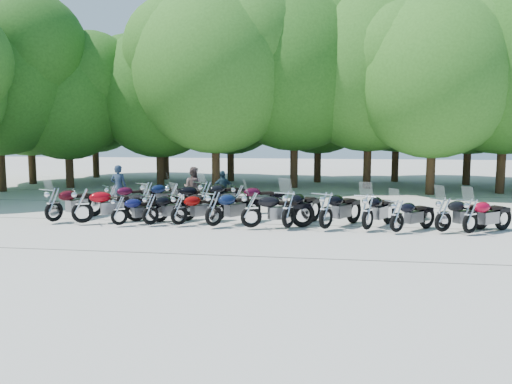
# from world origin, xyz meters

# --- Properties ---
(ground) EXTENTS (90.00, 90.00, 0.00)m
(ground) POSITION_xyz_m (0.00, 0.00, 0.00)
(ground) COLOR #A8A397
(ground) RESTS_ON ground
(tree_0) EXTENTS (7.50, 7.50, 9.21)m
(tree_0) POSITION_xyz_m (-15.42, 12.98, 5.45)
(tree_0) COLOR #3A2614
(tree_0) RESTS_ON ground
(tree_1) EXTENTS (6.97, 6.97, 8.55)m
(tree_1) POSITION_xyz_m (-12.04, 11.24, 5.06)
(tree_1) COLOR #3A2614
(tree_1) RESTS_ON ground
(tree_2) EXTENTS (7.31, 7.31, 8.97)m
(tree_2) POSITION_xyz_m (-7.25, 12.84, 5.31)
(tree_2) COLOR #3A2614
(tree_2) RESTS_ON ground
(tree_3) EXTENTS (8.70, 8.70, 10.67)m
(tree_3) POSITION_xyz_m (-3.57, 11.24, 6.32)
(tree_3) COLOR #3A2614
(tree_3) RESTS_ON ground
(tree_4) EXTENTS (9.13, 9.13, 11.20)m
(tree_4) POSITION_xyz_m (0.54, 13.09, 6.64)
(tree_4) COLOR #3A2614
(tree_4) RESTS_ON ground
(tree_5) EXTENTS (9.04, 9.04, 11.10)m
(tree_5) POSITION_xyz_m (4.61, 13.20, 6.57)
(tree_5) COLOR #3A2614
(tree_5) RESTS_ON ground
(tree_6) EXTENTS (8.00, 8.00, 9.82)m
(tree_6) POSITION_xyz_m (7.55, 10.82, 5.81)
(tree_6) COLOR #3A2614
(tree_6) RESTS_ON ground
(tree_7) EXTENTS (8.79, 8.79, 10.79)m
(tree_7) POSITION_xyz_m (11.20, 11.78, 6.39)
(tree_7) COLOR #3A2614
(tree_7) RESTS_ON ground
(tree_9) EXTENTS (7.59, 7.59, 9.32)m
(tree_9) POSITION_xyz_m (-13.53, 17.59, 5.52)
(tree_9) COLOR #3A2614
(tree_9) RESTS_ON ground
(tree_10) EXTENTS (7.78, 7.78, 9.55)m
(tree_10) POSITION_xyz_m (-8.29, 16.97, 5.66)
(tree_10) COLOR #3A2614
(tree_10) RESTS_ON ground
(tree_11) EXTENTS (7.56, 7.56, 9.28)m
(tree_11) POSITION_xyz_m (-3.76, 16.43, 5.49)
(tree_11) COLOR #3A2614
(tree_11) RESTS_ON ground
(tree_12) EXTENTS (7.88, 7.88, 9.67)m
(tree_12) POSITION_xyz_m (1.80, 16.47, 5.72)
(tree_12) COLOR #3A2614
(tree_12) RESTS_ON ground
(tree_13) EXTENTS (8.31, 8.31, 10.20)m
(tree_13) POSITION_xyz_m (6.69, 17.47, 6.04)
(tree_13) COLOR #3A2614
(tree_13) RESTS_ON ground
(tree_14) EXTENTS (8.02, 8.02, 9.84)m
(tree_14) POSITION_xyz_m (10.68, 16.09, 5.83)
(tree_14) COLOR #3A2614
(tree_14) RESTS_ON ground
(motorcycle_0) EXTENTS (1.66, 2.56, 1.39)m
(motorcycle_0) POSITION_xyz_m (-6.88, 0.59, 0.70)
(motorcycle_0) COLOR #39070F
(motorcycle_0) RESTS_ON ground
(motorcycle_1) EXTENTS (2.52, 1.97, 1.41)m
(motorcycle_1) POSITION_xyz_m (-5.77, 0.46, 0.71)
(motorcycle_1) COLOR #92050E
(motorcycle_1) RESTS_ON ground
(motorcycle_2) EXTENTS (1.88, 1.86, 1.15)m
(motorcycle_2) POSITION_xyz_m (-4.41, 0.34, 0.57)
(motorcycle_2) COLOR #0D103C
(motorcycle_2) RESTS_ON ground
(motorcycle_3) EXTENTS (1.84, 2.13, 1.23)m
(motorcycle_3) POSITION_xyz_m (-3.42, 0.56, 0.61)
(motorcycle_3) COLOR black
(motorcycle_3) RESTS_ON ground
(motorcycle_4) EXTENTS (1.96, 2.10, 1.25)m
(motorcycle_4) POSITION_xyz_m (-2.46, 0.63, 0.62)
(motorcycle_4) COLOR #770504
(motorcycle_4) RESTS_ON ground
(motorcycle_5) EXTENTS (2.04, 2.36, 1.36)m
(motorcycle_5) POSITION_xyz_m (-1.25, 0.51, 0.68)
(motorcycle_5) COLOR #0C1838
(motorcycle_5) RESTS_ON ground
(motorcycle_6) EXTENTS (2.53, 1.57, 1.37)m
(motorcycle_6) POSITION_xyz_m (-0.00, 0.45, 0.69)
(motorcycle_6) COLOR black
(motorcycle_6) RESTS_ON ground
(motorcycle_7) EXTENTS (1.77, 2.58, 1.41)m
(motorcycle_7) POSITION_xyz_m (1.17, 0.60, 0.71)
(motorcycle_7) COLOR black
(motorcycle_7) RESTS_ON ground
(motorcycle_8) EXTENTS (1.96, 2.50, 1.40)m
(motorcycle_8) POSITION_xyz_m (2.37, 0.57, 0.70)
(motorcycle_8) COLOR black
(motorcycle_8) RESTS_ON ground
(motorcycle_9) EXTENTS (1.78, 2.43, 1.34)m
(motorcycle_9) POSITION_xyz_m (3.67, 0.64, 0.67)
(motorcycle_9) COLOR black
(motorcycle_9) RESTS_ON ground
(motorcycle_10) EXTENTS (1.97, 1.94, 1.20)m
(motorcycle_10) POSITION_xyz_m (4.53, 0.39, 0.60)
(motorcycle_10) COLOR black
(motorcycle_10) RESTS_ON ground
(motorcycle_11) EXTENTS (2.27, 1.79, 1.27)m
(motorcycle_11) POSITION_xyz_m (5.95, 0.64, 0.64)
(motorcycle_11) COLOR black
(motorcycle_11) RESTS_ON ground
(motorcycle_12) EXTENTS (2.19, 1.92, 1.27)m
(motorcycle_12) POSITION_xyz_m (6.71, 0.50, 0.63)
(motorcycle_12) COLOR maroon
(motorcycle_12) RESTS_ON ground
(motorcycle_13) EXTENTS (2.00, 2.04, 1.24)m
(motorcycle_13) POSITION_xyz_m (-5.88, 3.08, 0.62)
(motorcycle_13) COLOR #3A071D
(motorcycle_13) RESTS_ON ground
(motorcycle_14) EXTENTS (1.84, 2.43, 1.35)m
(motorcycle_14) POSITION_xyz_m (-4.53, 3.27, 0.68)
(motorcycle_14) COLOR #0B1433
(motorcycle_14) RESTS_ON ground
(motorcycle_15) EXTENTS (2.46, 1.66, 1.35)m
(motorcycle_15) POSITION_xyz_m (-3.41, 3.07, 0.67)
(motorcycle_15) COLOR black
(motorcycle_15) RESTS_ON ground
(motorcycle_16) EXTENTS (2.18, 2.48, 1.44)m
(motorcycle_16) POSITION_xyz_m (-2.17, 3.14, 0.72)
(motorcycle_16) COLOR black
(motorcycle_16) RESTS_ON ground
(motorcycle_17) EXTENTS (2.35, 1.70, 1.29)m
(motorcycle_17) POSITION_xyz_m (-0.92, 3.30, 0.65)
(motorcycle_17) COLOR #350719
(motorcycle_17) RESTS_ON ground
(rider_0) EXTENTS (0.67, 0.44, 1.81)m
(rider_0) POSITION_xyz_m (-6.00, 3.99, 0.91)
(rider_0) COLOR #1F2D40
(rider_0) RESTS_ON ground
(rider_1) EXTENTS (0.93, 0.78, 1.73)m
(rider_1) POSITION_xyz_m (-3.02, 4.53, 0.86)
(rider_1) COLOR brown
(rider_1) RESTS_ON ground
(rider_2) EXTENTS (1.01, 0.67, 1.59)m
(rider_2) POSITION_xyz_m (-1.76, 4.44, 0.79)
(rider_2) COLOR #1B313A
(rider_2) RESTS_ON ground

